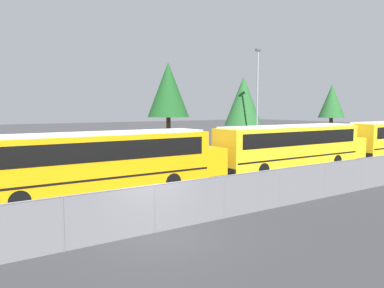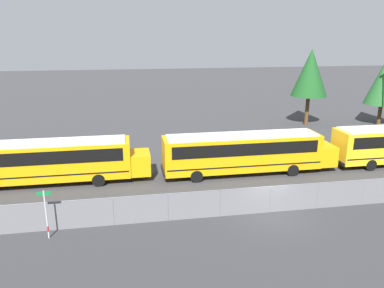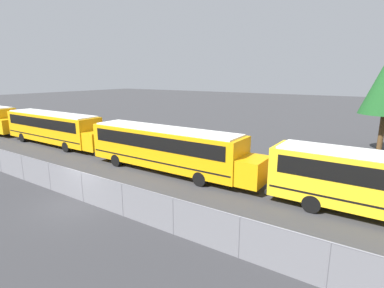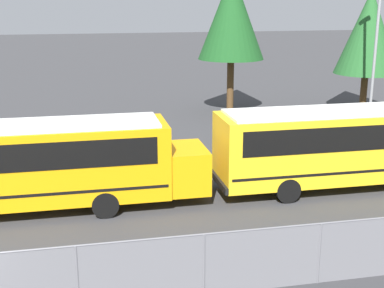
{
  "view_description": "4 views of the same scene",
  "coord_description": "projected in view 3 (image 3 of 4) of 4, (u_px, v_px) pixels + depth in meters",
  "views": [
    {
      "loc": [
        -5.93,
        -11.28,
        4.33
      ],
      "look_at": [
        5.82,
        6.37,
        2.3
      ],
      "focal_mm": 35.0,
      "sensor_mm": 36.0,
      "label": 1
    },
    {
      "loc": [
        -8.17,
        -19.53,
        10.4
      ],
      "look_at": [
        -3.48,
        7.27,
        2.41
      ],
      "focal_mm": 35.0,
      "sensor_mm": 36.0,
      "label": 2
    },
    {
      "loc": [
        13.39,
        -9.32,
        6.75
      ],
      "look_at": [
        2.38,
        7.09,
        2.18
      ],
      "focal_mm": 28.0,
      "sensor_mm": 36.0,
      "label": 3
    },
    {
      "loc": [
        3.4,
        -11.66,
        7.31
      ],
      "look_at": [
        7.1,
        5.87,
        2.34
      ],
      "focal_mm": 50.0,
      "sensor_mm": 36.0,
      "label": 4
    }
  ],
  "objects": [
    {
      "name": "ground_plane",
      "position": [
        84.0,
        202.0,
        16.33
      ],
      "size": [
        200.0,
        200.0,
        0.0
      ],
      "primitive_type": "plane",
      "color": "#38383A"
    },
    {
      "name": "school_bus_2",
      "position": [
        54.0,
        126.0,
        29.18
      ],
      "size": [
        13.58,
        2.48,
        3.14
      ],
      "color": "orange",
      "rests_on": "ground_plane"
    },
    {
      "name": "fence",
      "position": [
        82.0,
        187.0,
        16.13
      ],
      "size": [
        110.97,
        0.07,
        1.72
      ],
      "color": "#9EA0A5",
      "rests_on": "ground_plane"
    },
    {
      "name": "school_bus_3",
      "position": [
        167.0,
        146.0,
        20.96
      ],
      "size": [
        13.58,
        2.48,
        3.14
      ],
      "color": "orange",
      "rests_on": "ground_plane"
    }
  ]
}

